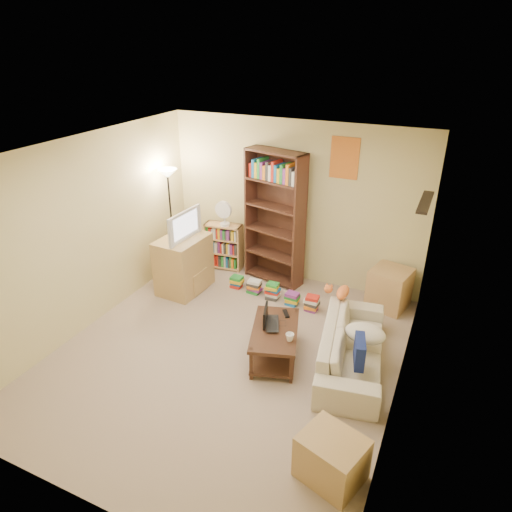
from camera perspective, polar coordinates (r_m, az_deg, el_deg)
name	(u,v)px	position (r m, az deg, el deg)	size (l,w,h in m)	color
room	(224,233)	(4.96, -4.06, 2.83)	(4.50, 4.54, 2.52)	tan
sofa	(352,347)	(5.58, 11.92, -11.04)	(0.98, 1.87, 0.52)	#C0B19F
navy_pillow	(359,351)	(5.13, 12.81, -11.56)	(0.34, 0.10, 0.31)	navy
cream_blanket	(365,333)	(5.51, 13.47, -9.39)	(0.48, 0.34, 0.20)	beige
tabby_cat	(340,292)	(5.98, 10.49, -4.40)	(0.41, 0.20, 0.14)	orange
coffee_table	(275,339)	(5.57, 2.36, -10.30)	(0.79, 1.07, 0.43)	#3F2018
laptop	(277,324)	(5.53, 2.63, -8.49)	(0.37, 0.44, 0.03)	black
laptop_screen	(265,315)	(5.48, 1.19, -7.42)	(0.01, 0.32, 0.21)	white
mug	(290,337)	(5.27, 4.24, -10.09)	(0.12, 0.12, 0.09)	white
tv_remote	(286,314)	(5.73, 3.76, -7.20)	(0.05, 0.17, 0.02)	black
tv_stand	(184,264)	(7.00, -9.02, -1.01)	(0.57, 0.80, 0.86)	tan
television	(181,225)	(6.74, -9.40, 3.89)	(0.14, 0.76, 0.43)	black
tall_bookshelf	(275,215)	(6.92, 2.34, 5.09)	(0.99, 0.53, 2.09)	#45241A
short_bookshelf	(224,246)	(7.60, -4.05, 1.21)	(0.63, 0.31, 0.78)	tan
desk_fan	(224,212)	(7.31, -4.05, 5.47)	(0.28, 0.16, 0.42)	white
floor_lamp	(169,192)	(7.19, -10.83, 7.91)	(0.30, 0.30, 1.75)	black
side_table	(389,288)	(6.81, 16.33, -3.89)	(0.51, 0.51, 0.59)	tan
end_cabinet	(332,458)	(4.42, 9.43, -23.67)	(0.54, 0.45, 0.45)	tan
book_stacks	(274,292)	(6.81, 2.29, -4.58)	(1.48, 0.33, 0.25)	red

